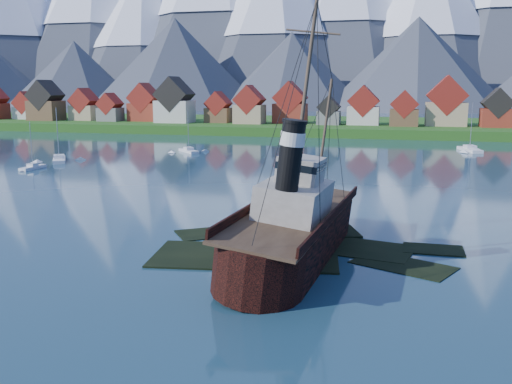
% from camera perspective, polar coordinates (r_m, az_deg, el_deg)
% --- Properties ---
extents(ground, '(1400.00, 1400.00, 0.00)m').
position_cam_1_polar(ground, '(57.42, 2.37, -6.15)').
color(ground, '#1D3D51').
rests_on(ground, ground).
extents(shoal, '(31.71, 21.24, 1.14)m').
position_cam_1_polar(shoal, '(59.23, 4.49, -6.01)').
color(shoal, black).
rests_on(shoal, ground).
extents(shore_bank, '(600.00, 80.00, 3.20)m').
position_cam_1_polar(shore_bank, '(224.74, 11.41, 6.11)').
color(shore_bank, '#1F4E16').
rests_on(shore_bank, ground).
extents(seawall, '(600.00, 2.50, 2.00)m').
position_cam_1_polar(seawall, '(186.92, 10.80, 5.28)').
color(seawall, '#3F3D38').
rests_on(seawall, ground).
extents(town, '(250.96, 16.69, 17.30)m').
position_cam_1_polar(town, '(210.89, 2.13, 8.48)').
color(town, maroon).
rests_on(town, ground).
extents(mountains, '(965.00, 340.00, 205.00)m').
position_cam_1_polar(mountains, '(540.19, 13.52, 17.99)').
color(mountains, '#2D333D').
rests_on(mountains, ground).
extents(tugboat_wreck, '(7.34, 31.63, 25.07)m').
position_cam_1_polar(tugboat_wreck, '(56.32, 3.84, -3.19)').
color(tugboat_wreck, black).
rests_on(tugboat_wreck, ground).
extents(sailboat_a, '(7.54, 9.96, 12.40)m').
position_cam_1_polar(sailboat_a, '(134.53, -19.08, 3.03)').
color(sailboat_a, silver).
rests_on(sailboat_a, ground).
extents(sailboat_b, '(1.80, 6.89, 9.96)m').
position_cam_1_polar(sailboat_b, '(123.75, -21.42, 2.25)').
color(sailboat_b, silver).
rests_on(sailboat_b, ground).
extents(sailboat_c, '(7.48, 7.86, 11.19)m').
position_cam_1_polar(sailboat_c, '(145.78, -6.75, 4.06)').
color(sailboat_c, silver).
rests_on(sailboat_c, ground).
extents(sailboat_e, '(5.56, 11.53, 12.97)m').
position_cam_1_polar(sailboat_e, '(157.33, 20.59, 3.94)').
color(sailboat_e, silver).
rests_on(sailboat_e, ground).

